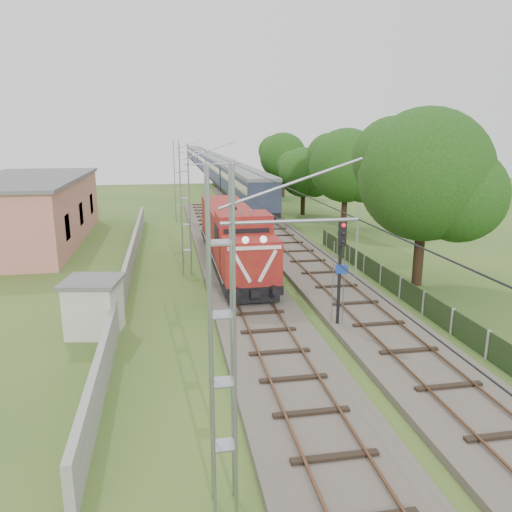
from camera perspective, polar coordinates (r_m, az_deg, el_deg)
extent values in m
plane|color=#375A21|center=(20.45, 2.29, -11.02)|extent=(140.00, 140.00, 0.00)
cube|color=#6B6054|center=(26.80, -0.92, -4.51)|extent=(4.20, 70.00, 0.30)
cube|color=black|center=(26.73, -0.92, -4.10)|extent=(2.40, 70.00, 0.10)
cube|color=brown|center=(26.60, -2.74, -4.05)|extent=(0.08, 70.00, 0.05)
cube|color=brown|center=(26.85, 0.87, -3.85)|extent=(0.08, 70.00, 0.05)
cube|color=#6B6054|center=(40.06, 3.16, 1.69)|extent=(4.20, 80.00, 0.30)
cube|color=black|center=(40.02, 3.16, 1.97)|extent=(2.40, 80.00, 0.10)
cube|color=brown|center=(39.82, 1.97, 2.03)|extent=(0.08, 80.00, 0.05)
cube|color=brown|center=(40.21, 4.34, 2.11)|extent=(0.08, 80.00, 0.05)
cylinder|color=gray|center=(10.57, 3.98, 3.98)|extent=(3.00, 0.08, 0.08)
cylinder|color=gray|center=(30.26, -5.37, 10.41)|extent=(3.00, 0.08, 0.08)
cylinder|color=gray|center=(50.20, -7.37, 11.73)|extent=(3.00, 0.08, 0.08)
cylinder|color=black|center=(30.53, -2.48, 8.04)|extent=(0.03, 70.00, 0.03)
cylinder|color=black|center=(30.42, -2.51, 10.47)|extent=(0.03, 70.00, 0.03)
cube|color=#9E9E99|center=(31.21, -14.30, -1.13)|extent=(0.25, 40.00, 1.50)
cube|color=#CB766D|center=(43.93, -24.54, 4.65)|extent=(8.00, 20.00, 5.00)
cube|color=#606060|center=(43.64, -24.89, 8.02)|extent=(8.40, 20.40, 0.25)
cube|color=black|center=(37.33, -20.81, 3.10)|extent=(0.10, 1.60, 1.80)
cube|color=black|center=(43.16, -19.41, 4.57)|extent=(0.10, 1.60, 1.80)
cube|color=black|center=(49.03, -18.34, 5.69)|extent=(0.10, 1.60, 1.80)
cube|color=black|center=(25.59, 18.65, -5.11)|extent=(0.05, 32.00, 1.15)
cube|color=#9E9E99|center=(38.89, 8.15, 1.87)|extent=(0.12, 0.12, 1.20)
cube|color=black|center=(32.49, -2.69, 0.31)|extent=(2.93, 16.59, 0.49)
cube|color=black|center=(27.44, -1.21, -2.88)|extent=(2.15, 3.51, 0.49)
cube|color=black|center=(37.75, -3.75, 1.77)|extent=(2.15, 3.51, 0.49)
cube|color=black|center=(24.81, -0.19, -4.95)|extent=(2.54, 0.24, 0.34)
cube|color=maroon|center=(25.37, -0.63, -0.39)|extent=(2.83, 2.44, 2.24)
sphere|color=white|center=(23.88, -1.21, 1.83)|extent=(0.35, 0.35, 0.35)
sphere|color=white|center=(24.03, 0.86, 1.91)|extent=(0.35, 0.35, 0.35)
cube|color=silver|center=(24.10, -1.63, -1.28)|extent=(0.98, 0.06, 1.63)
cube|color=silver|center=(24.31, 1.33, -1.14)|extent=(0.98, 0.06, 1.63)
cube|color=silver|center=(23.97, -0.15, 0.93)|extent=(2.63, 0.06, 0.18)
cube|color=maroon|center=(27.57, -1.46, 1.71)|extent=(2.93, 2.34, 3.12)
cube|color=black|center=(26.31, -1.07, 2.21)|extent=(2.44, 0.06, 0.88)
cube|color=maroon|center=(34.50, -3.24, 3.68)|extent=(2.73, 11.81, 2.54)
cylinder|color=black|center=(31.36, -2.61, 5.27)|extent=(0.43, 0.43, 0.39)
cylinder|color=gray|center=(26.45, -1.85, 4.95)|extent=(0.12, 0.12, 0.34)
cylinder|color=gray|center=(26.54, -0.59, 4.99)|extent=(0.12, 0.12, 0.34)
cube|color=black|center=(58.88, -1.21, 6.41)|extent=(3.13, 23.71, 0.54)
cube|color=#2E374E|center=(58.68, -1.22, 8.08)|extent=(3.23, 23.71, 2.91)
cube|color=beige|center=(58.63, -1.22, 8.61)|extent=(3.28, 22.76, 0.81)
cube|color=slate|center=(58.54, -1.23, 9.66)|extent=(3.29, 23.71, 0.38)
cube|color=black|center=(83.31, -3.90, 8.59)|extent=(3.13, 23.71, 0.54)
cube|color=#2E374E|center=(83.17, -3.91, 9.77)|extent=(3.23, 23.71, 2.91)
cube|color=beige|center=(83.13, -3.92, 10.14)|extent=(3.28, 22.76, 0.81)
cube|color=slate|center=(83.07, -3.93, 10.88)|extent=(3.29, 23.71, 0.38)
cube|color=black|center=(107.91, -5.37, 9.77)|extent=(3.13, 23.71, 0.54)
cube|color=#2E374E|center=(107.80, -5.39, 10.68)|extent=(3.23, 23.71, 2.91)
cube|color=beige|center=(107.77, -5.40, 10.97)|extent=(3.28, 22.76, 0.81)
cube|color=slate|center=(107.72, -5.41, 11.54)|extent=(3.29, 23.71, 0.38)
cube|color=black|center=(132.57, -6.31, 10.51)|extent=(3.13, 23.71, 0.54)
cube|color=#2E374E|center=(132.49, -6.33, 11.25)|extent=(3.23, 23.71, 2.91)
cube|color=beige|center=(132.46, -6.33, 11.49)|extent=(3.28, 22.76, 0.81)
cube|color=slate|center=(132.42, -6.34, 11.95)|extent=(3.29, 23.71, 0.38)
cube|color=black|center=(157.28, -6.95, 11.01)|extent=(3.13, 23.71, 0.54)
cube|color=#2E374E|center=(157.21, -6.97, 11.64)|extent=(3.23, 23.71, 2.91)
cube|color=beige|center=(157.19, -6.97, 11.84)|extent=(3.28, 22.76, 0.81)
cube|color=slate|center=(157.15, -6.98, 12.23)|extent=(3.29, 23.71, 0.38)
cylinder|color=black|center=(22.18, 9.51, -2.20)|extent=(0.14, 0.14, 5.07)
cube|color=black|center=(21.60, 9.85, 2.61)|extent=(0.41, 0.34, 1.12)
sphere|color=red|center=(21.42, 10.00, 3.48)|extent=(0.18, 0.18, 0.18)
sphere|color=black|center=(21.48, 9.96, 2.55)|extent=(0.18, 0.18, 0.18)
sphere|color=black|center=(21.55, 9.92, 1.62)|extent=(0.18, 0.18, 0.18)
cube|color=navy|center=(22.01, 9.77, -1.51)|extent=(0.53, 0.27, 0.41)
cube|color=beige|center=(23.06, -18.00, -5.71)|extent=(2.42, 2.42, 2.29)
cube|color=#606060|center=(22.68, -18.24, -2.73)|extent=(2.78, 2.78, 0.16)
cylinder|color=#311D14|center=(30.07, 18.16, 0.99)|extent=(0.58, 0.58, 4.51)
sphere|color=#163C10|center=(29.48, 18.77, 8.78)|extent=(7.38, 7.38, 7.38)
sphere|color=#163C10|center=(29.37, 22.19, 6.46)|extent=(5.17, 5.17, 5.17)
sphere|color=#163C10|center=(29.99, 15.50, 10.66)|extent=(4.80, 4.80, 4.80)
cylinder|color=#311D14|center=(46.87, 10.06, 5.63)|extent=(0.53, 0.53, 4.07)
sphere|color=#163C10|center=(46.49, 10.25, 10.14)|extent=(6.66, 6.66, 6.66)
sphere|color=#163C10|center=(46.11, 12.20, 8.87)|extent=(4.66, 4.66, 4.66)
sphere|color=#163C10|center=(47.17, 8.44, 11.16)|extent=(4.33, 4.33, 4.33)
cylinder|color=#311D14|center=(54.23, 5.38, 6.42)|extent=(0.48, 0.48, 3.21)
sphere|color=#163C10|center=(53.93, 5.45, 9.50)|extent=(5.26, 5.26, 5.26)
sphere|color=#163C10|center=(53.53, 6.76, 8.65)|extent=(3.68, 3.68, 3.68)
sphere|color=#163C10|center=(54.54, 4.26, 10.19)|extent=(3.42, 3.42, 3.42)
cylinder|color=#311D14|center=(69.66, 3.08, 8.40)|extent=(0.57, 0.57, 3.89)
sphere|color=#163C10|center=(69.41, 3.11, 11.31)|extent=(6.37, 6.37, 6.37)
sphere|color=#163C10|center=(68.83, 4.34, 10.53)|extent=(4.46, 4.46, 4.46)
sphere|color=#163C10|center=(70.22, 2.01, 11.93)|extent=(4.14, 4.14, 4.14)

